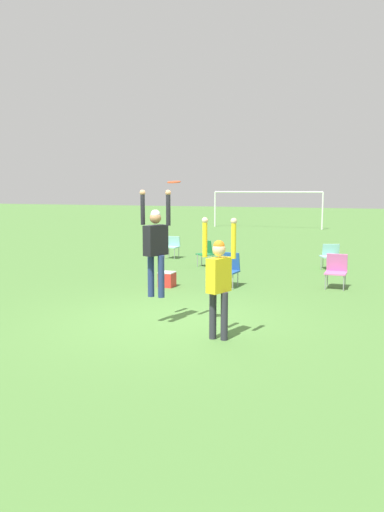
# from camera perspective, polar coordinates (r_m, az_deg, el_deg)

# --- Properties ---
(ground_plane) EXTENTS (120.00, 120.00, 0.00)m
(ground_plane) POSITION_cam_1_polar(r_m,az_deg,el_deg) (9.56, -2.64, -7.41)
(ground_plane) COLOR #4C7A38
(person_jumping) EXTENTS (0.61, 0.50, 1.96)m
(person_jumping) POSITION_cam_1_polar(r_m,az_deg,el_deg) (9.07, -4.17, 1.66)
(person_jumping) COLOR navy
(person_jumping) RESTS_ON ground_plane
(person_defending) EXTENTS (0.60, 0.49, 2.03)m
(person_defending) POSITION_cam_1_polar(r_m,az_deg,el_deg) (8.18, 3.08, -2.31)
(person_defending) COLOR #2D2D38
(person_defending) RESTS_ON ground_plane
(frisbee) EXTENTS (0.23, 0.23, 0.05)m
(frisbee) POSITION_cam_1_polar(r_m,az_deg,el_deg) (8.45, -2.08, 8.45)
(frisbee) COLOR #E04C23
(camping_chair_0) EXTENTS (0.70, 0.75, 0.77)m
(camping_chair_0) POSITION_cam_1_polar(r_m,az_deg,el_deg) (16.20, 15.51, 0.19)
(camping_chair_0) COLOR gray
(camping_chair_0) RESTS_ON ground_plane
(camping_chair_1) EXTENTS (0.47, 0.50, 0.79)m
(camping_chair_1) POSITION_cam_1_polar(r_m,az_deg,el_deg) (18.04, -2.23, 1.26)
(camping_chair_1) COLOR gray
(camping_chair_1) RESTS_ON ground_plane
(camping_chair_2) EXTENTS (0.52, 0.56, 0.86)m
(camping_chair_2) POSITION_cam_1_polar(r_m,az_deg,el_deg) (13.08, 16.16, -1.41)
(camping_chair_2) COLOR gray
(camping_chair_2) RESTS_ON ground_plane
(camping_chair_3) EXTENTS (0.65, 0.72, 0.84)m
(camping_chair_3) POSITION_cam_1_polar(r_m,az_deg,el_deg) (16.16, 1.65, 0.55)
(camping_chair_3) COLOR gray
(camping_chair_3) RESTS_ON ground_plane
(camping_chair_4) EXTENTS (0.57, 0.61, 0.87)m
(camping_chair_4) POSITION_cam_1_polar(r_m,az_deg,el_deg) (12.81, 4.17, -1.30)
(camping_chair_4) COLOR gray
(camping_chair_4) RESTS_ON ground_plane
(cooler_box) EXTENTS (0.38, 0.36, 0.39)m
(cooler_box) POSITION_cam_1_polar(r_m,az_deg,el_deg) (12.79, -2.87, -2.67)
(cooler_box) COLOR red
(cooler_box) RESTS_ON ground_plane
(soccer_goal) EXTENTS (7.10, 0.10, 2.35)m
(soccer_goal) POSITION_cam_1_polar(r_m,az_deg,el_deg) (32.46, 8.55, 6.43)
(soccer_goal) COLOR white
(soccer_goal) RESTS_ON ground_plane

